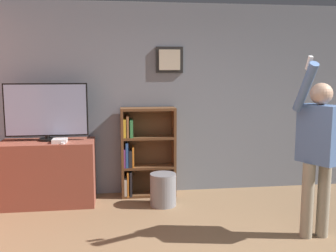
{
  "coord_description": "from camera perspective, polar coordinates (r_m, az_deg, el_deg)",
  "views": [
    {
      "loc": [
        -0.93,
        -2.52,
        1.78
      ],
      "look_at": [
        -0.33,
        1.9,
        1.14
      ],
      "focal_mm": 42.0,
      "sensor_mm": 36.0,
      "label": 1
    }
  ],
  "objects": [
    {
      "name": "wall_back",
      "position": [
        5.69,
        1.75,
        3.91
      ],
      "size": [
        7.09,
        0.09,
        2.7
      ],
      "color": "gray",
      "rests_on": "ground_plane"
    },
    {
      "name": "tv_ledge",
      "position": [
        5.47,
        -16.97,
        -6.51
      ],
      "size": [
        1.21,
        0.59,
        0.85
      ],
      "color": "brown",
      "rests_on": "ground_plane"
    },
    {
      "name": "television",
      "position": [
        5.38,
        -17.24,
        2.07
      ],
      "size": [
        1.07,
        0.22,
        0.76
      ],
      "color": "black",
      "rests_on": "tv_ledge"
    },
    {
      "name": "game_console",
      "position": [
        5.22,
        -15.45,
        -2.08
      ],
      "size": [
        0.18,
        0.19,
        0.05
      ],
      "color": "white",
      "rests_on": "tv_ledge"
    },
    {
      "name": "remote_loose",
      "position": [
        5.14,
        -14.95,
        -2.38
      ],
      "size": [
        0.05,
        0.14,
        0.02
      ],
      "color": "white",
      "rests_on": "tv_ledge"
    },
    {
      "name": "bookshelf",
      "position": [
        5.55,
        -3.58,
        -3.87
      ],
      "size": [
        0.76,
        0.28,
        1.25
      ],
      "color": "brown",
      "rests_on": "ground_plane"
    },
    {
      "name": "person",
      "position": [
        4.37,
        21.04,
        -2.67
      ],
      "size": [
        0.56,
        0.55,
        1.91
      ],
      "rotation": [
        0.0,
        0.0,
        -1.1
      ],
      "color": "gray",
      "rests_on": "ground_plane"
    },
    {
      "name": "waste_bin",
      "position": [
        5.23,
        -0.71,
        -9.21
      ],
      "size": [
        0.34,
        0.34,
        0.43
      ],
      "color": "gray",
      "rests_on": "ground_plane"
    }
  ]
}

